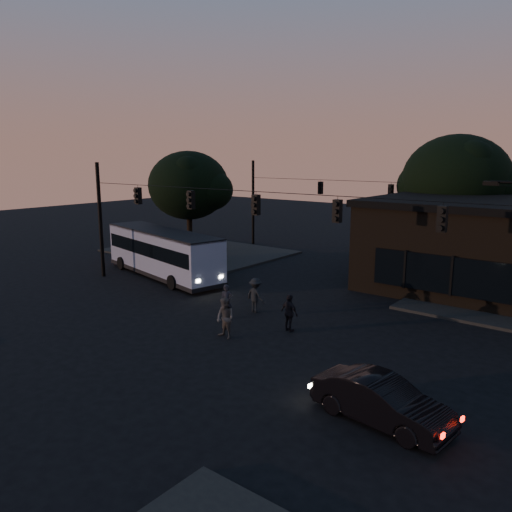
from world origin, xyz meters
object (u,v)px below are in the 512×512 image
Objects in this scene: pedestrian_b at (225,318)px; pedestrian_d at (256,295)px; building at (508,248)px; pedestrian_c at (289,313)px; bus at (163,251)px; pedestrian_a at (227,302)px; car at (381,401)px.

pedestrian_b reaches higher than pedestrian_d.
building is 8.80× the size of pedestrian_c.
bus is 9.99m from pedestrian_a.
bus reaches higher than pedestrian_b.
pedestrian_d is at bearing 115.30° from pedestrian_b.
pedestrian_a is at bearing -11.21° from bus.
pedestrian_a is 3.48m from pedestrian_c.
pedestrian_a is at bearing 137.19° from pedestrian_b.
pedestrian_b is (-8.42, 2.41, 0.20)m from car.
pedestrian_d reaches higher than car.
pedestrian_b is (-7.91, -15.52, -1.80)m from building.
building is at bearing 25.23° from pedestrian_a.
pedestrian_b is 3.01m from pedestrian_c.
pedestrian_c is at bearing 61.75° from pedestrian_b.
building is 16.69m from pedestrian_a.
bus is at bearing -153.04° from building.
car is 2.36× the size of pedestrian_b.
pedestrian_a is at bearing -125.55° from building.
pedestrian_c is at bearing 164.73° from pedestrian_d.
car is 2.38× the size of pedestrian_d.
building is at bearing 39.11° from bus.
pedestrian_a is (-10.15, 4.44, 0.15)m from car.
building is at bearing 8.55° from car.
pedestrian_d is (-9.67, 6.14, 0.19)m from car.
pedestrian_c is (3.45, 0.43, 0.02)m from pedestrian_a.
pedestrian_b is at bearing -78.81° from pedestrian_a.
pedestrian_a is at bearing 73.29° from car.
building is 3.59× the size of car.
pedestrian_c is at bearing 60.88° from car.
pedestrian_c is (-6.19, -13.06, -1.83)m from building.
car is at bearing -52.86° from pedestrian_a.
building is 1.36× the size of bus.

